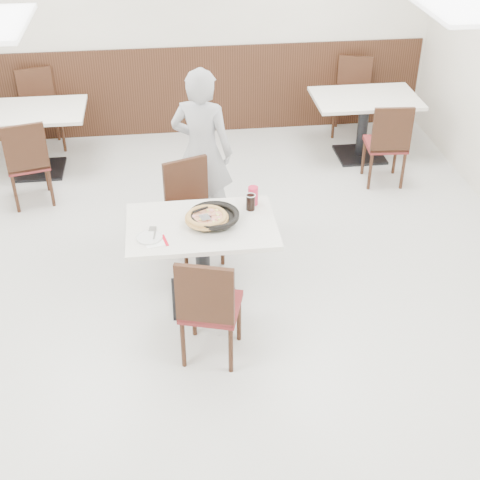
{
  "coord_description": "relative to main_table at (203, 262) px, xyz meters",
  "views": [
    {
      "loc": [
        -0.34,
        -4.55,
        3.59
      ],
      "look_at": [
        0.18,
        -0.3,
        0.77
      ],
      "focal_mm": 50.0,
      "sensor_mm": 36.0,
      "label": 1
    }
  ],
  "objects": [
    {
      "name": "pizza_pan",
      "position": [
        0.1,
        0.01,
        0.42
      ],
      "size": [
        0.37,
        0.37,
        0.01
      ],
      "primitive_type": "cylinder",
      "rotation": [
        0.0,
        0.0,
        0.08
      ],
      "color": "black",
      "rests_on": "trivet"
    },
    {
      "name": "bg_table_left",
      "position": [
        -1.7,
        2.59,
        0.0
      ],
      "size": [
        1.29,
        0.94,
        0.75
      ],
      "primitive_type": null,
      "rotation": [
        0.0,
        0.0,
        0.12
      ],
      "color": "silver",
      "rests_on": "floor"
    },
    {
      "name": "napkin",
      "position": [
        -0.37,
        -0.2,
        0.38
      ],
      "size": [
        0.2,
        0.2,
        0.0
      ],
      "primitive_type": "cube",
      "rotation": [
        0.0,
        0.0,
        0.22
      ],
      "color": "white",
      "rests_on": "main_table"
    },
    {
      "name": "bg_chair_left_far",
      "position": [
        -1.69,
        3.2,
        0.1
      ],
      "size": [
        0.53,
        0.53,
        0.95
      ],
      "primitive_type": null,
      "rotation": [
        0.0,
        0.0,
        3.45
      ],
      "color": "black",
      "rests_on": "floor"
    },
    {
      "name": "bg_chair_right_near",
      "position": [
        2.14,
        1.88,
        0.1
      ],
      "size": [
        0.45,
        0.45,
        0.95
      ],
      "primitive_type": null,
      "rotation": [
        0.0,
        0.0,
        -0.08
      ],
      "color": "black",
      "rests_on": "floor"
    },
    {
      "name": "chair_far",
      "position": [
        -0.02,
        0.59,
        0.1
      ],
      "size": [
        0.54,
        0.54,
        0.95
      ],
      "primitive_type": null,
      "rotation": [
        0.0,
        0.0,
        3.49
      ],
      "color": "black",
      "rests_on": "floor"
    },
    {
      "name": "side_plate",
      "position": [
        -0.42,
        -0.16,
        0.38
      ],
      "size": [
        0.22,
        0.22,
        0.01
      ],
      "primitive_type": "cylinder",
      "rotation": [
        0.0,
        0.0,
        0.08
      ],
      "color": "silver",
      "rests_on": "napkin"
    },
    {
      "name": "wainscot_back",
      "position": [
        0.09,
        3.49,
        0.18
      ],
      "size": [
        5.9,
        0.03,
        1.1
      ],
      "primitive_type": "cube",
      "color": "black",
      "rests_on": "floor"
    },
    {
      "name": "fork",
      "position": [
        -0.37,
        -0.13,
        0.39
      ],
      "size": [
        0.03,
        0.16,
        0.0
      ],
      "primitive_type": "cube",
      "rotation": [
        0.0,
        0.0,
        -0.12
      ],
      "color": "white",
      "rests_on": "side_plate"
    },
    {
      "name": "wall_back",
      "position": [
        0.09,
        3.51,
        1.02
      ],
      "size": [
        6.0,
        0.04,
        2.8
      ],
      "primitive_type": "cube",
      "color": "silver",
      "rests_on": "floor"
    },
    {
      "name": "trivet",
      "position": [
        0.03,
        -0.05,
        0.39
      ],
      "size": [
        0.14,
        0.14,
        0.04
      ],
      "primitive_type": "cylinder",
      "rotation": [
        0.0,
        0.0,
        0.08
      ],
      "color": "black",
      "rests_on": "main_table"
    },
    {
      "name": "diner_person",
      "position": [
        0.1,
        1.19,
        0.44
      ],
      "size": [
        0.7,
        0.58,
        1.63
      ],
      "primitive_type": "imported",
      "rotation": [
        0.0,
        0.0,
        2.77
      ],
      "color": "#ACADB0",
      "rests_on": "floor"
    },
    {
      "name": "bg_chair_left_near",
      "position": [
        -1.68,
        1.89,
        0.1
      ],
      "size": [
        0.51,
        0.51,
        0.95
      ],
      "primitive_type": null,
      "rotation": [
        0.0,
        0.0,
        0.25
      ],
      "color": "black",
      "rests_on": "floor"
    },
    {
      "name": "pizza_server",
      "position": [
        0.03,
        -0.05,
        0.47
      ],
      "size": [
        0.1,
        0.11,
        0.0
      ],
      "primitive_type": "cube",
      "rotation": [
        0.0,
        0.0,
        0.26
      ],
      "color": "white",
      "rests_on": "pizza"
    },
    {
      "name": "cola_glass",
      "position": [
        0.42,
        0.18,
        0.44
      ],
      "size": [
        0.08,
        0.08,
        0.13
      ],
      "primitive_type": "cylinder",
      "rotation": [
        0.0,
        0.0,
        0.08
      ],
      "color": "black",
      "rests_on": "main_table"
    },
    {
      "name": "red_cup",
      "position": [
        0.45,
        0.27,
        0.45
      ],
      "size": [
        0.09,
        0.09,
        0.16
      ],
      "primitive_type": "cylinder",
      "rotation": [
        0.0,
        0.0,
        0.08
      ],
      "color": "#C11E3C",
      "rests_on": "main_table"
    },
    {
      "name": "bg_chair_right_far",
      "position": [
        2.1,
        3.17,
        0.1
      ],
      "size": [
        0.54,
        0.54,
        0.95
      ],
      "primitive_type": null,
      "rotation": [
        0.0,
        0.0,
        2.78
      ],
      "color": "black",
      "rests_on": "floor"
    },
    {
      "name": "chair_near",
      "position": [
        0.01,
        -0.68,
        0.1
      ],
      "size": [
        0.52,
        0.52,
        0.95
      ],
      "primitive_type": null,
      "rotation": [
        0.0,
        0.0,
        -0.29
      ],
      "color": "black",
      "rests_on": "floor"
    },
    {
      "name": "pizza",
      "position": [
        0.04,
        -0.01,
        0.44
      ],
      "size": [
        0.38,
        0.38,
        0.02
      ],
      "primitive_type": "cylinder",
      "rotation": [
        0.0,
        0.0,
        0.08
      ],
      "color": "tan",
      "rests_on": "pizza_pan"
    },
    {
      "name": "floor",
      "position": [
        0.09,
        0.01,
        -0.38
      ],
      "size": [
        7.0,
        7.0,
        0.0
      ],
      "primitive_type": "plane",
      "color": "#ACACA7",
      "rests_on": "ground"
    },
    {
      "name": "main_table",
      "position": [
        0.0,
        0.0,
        0.0
      ],
      "size": [
        1.26,
        0.9,
        0.75
      ],
      "primitive_type": null,
      "rotation": [
        0.0,
        0.0,
        0.08
      ],
      "color": "silver",
      "rests_on": "floor"
    },
    {
      "name": "bg_table_right",
      "position": [
        2.07,
        2.52,
        0.0
      ],
      "size": [
        1.25,
        0.87,
        0.75
      ],
      "primitive_type": null,
      "rotation": [
        0.0,
        0.0,
        0.06
      ],
      "color": "silver",
      "rests_on": "floor"
    }
  ]
}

